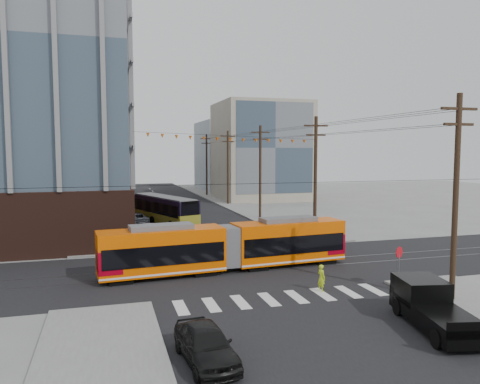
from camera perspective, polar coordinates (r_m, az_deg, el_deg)
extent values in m
plane|color=slate|center=(28.97, 3.02, -11.06)|extent=(160.00, 160.00, 0.00)
cube|color=#8C99A5|center=(78.66, -22.02, 5.38)|extent=(18.00, 16.00, 18.00)
cube|color=gray|center=(78.43, 2.52, 5.01)|extent=(14.00, 14.00, 16.00)
cube|color=gray|center=(98.41, -19.13, 5.90)|extent=(16.00, 18.00, 20.00)
cube|color=#8C99A5|center=(98.12, -0.13, 4.43)|extent=(16.00, 16.00, 14.00)
cylinder|color=black|center=(27.03, 24.79, -0.79)|extent=(0.30, 0.30, 11.00)
cylinder|color=black|center=(84.19, -4.09, 3.30)|extent=(0.30, 0.30, 11.00)
imported|color=black|center=(18.66, -4.20, -17.98)|extent=(2.12, 4.45, 1.47)
imported|color=#979AAF|center=(40.72, -10.01, -5.35)|extent=(2.93, 4.76, 1.48)
imported|color=beige|center=(44.01, -10.94, -4.62)|extent=(3.91, 5.34, 1.44)
imported|color=#444951|center=(52.88, -12.48, -3.16)|extent=(2.70, 4.60, 1.20)
imported|color=#BDE01E|center=(27.57, 9.89, -10.28)|extent=(0.49, 0.64, 1.56)
cube|color=gray|center=(43.07, 8.06, -5.21)|extent=(1.36, 4.10, 0.80)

